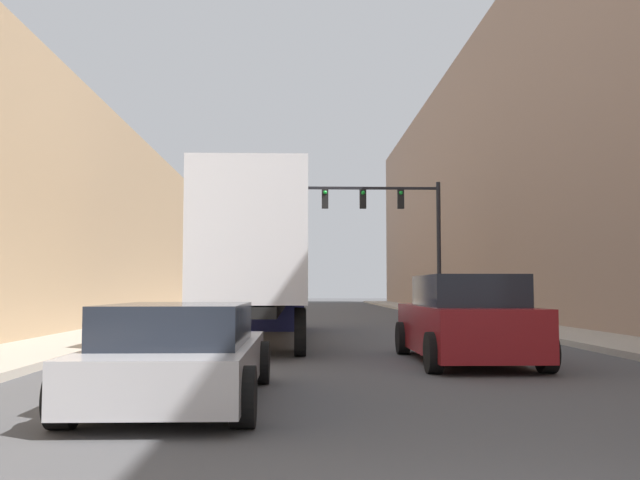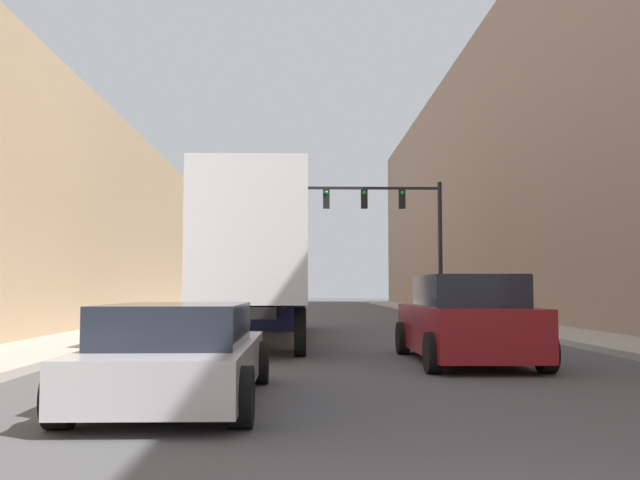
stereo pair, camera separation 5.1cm
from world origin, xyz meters
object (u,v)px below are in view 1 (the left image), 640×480
object	(u,v)px
semi_truck	(261,257)
suv_car	(465,321)
traffic_signal_gantry	(397,220)
sedan_car	(181,354)

from	to	relation	value
semi_truck	suv_car	world-z (taller)	semi_truck
semi_truck	traffic_signal_gantry	xyz separation A→B (m)	(5.65, 13.00, 2.33)
semi_truck	traffic_signal_gantry	distance (m)	14.36
suv_car	traffic_signal_gantry	world-z (taller)	traffic_signal_gantry
semi_truck	sedan_car	bearing A→B (deg)	-92.35
sedan_car	suv_car	world-z (taller)	suv_car
sedan_car	suv_car	xyz separation A→B (m)	(4.74, 4.70, 0.20)
semi_truck	suv_car	bearing A→B (deg)	-55.12
sedan_car	suv_car	bearing A→B (deg)	44.75
semi_truck	suv_car	xyz separation A→B (m)	(4.29, -6.16, -1.50)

